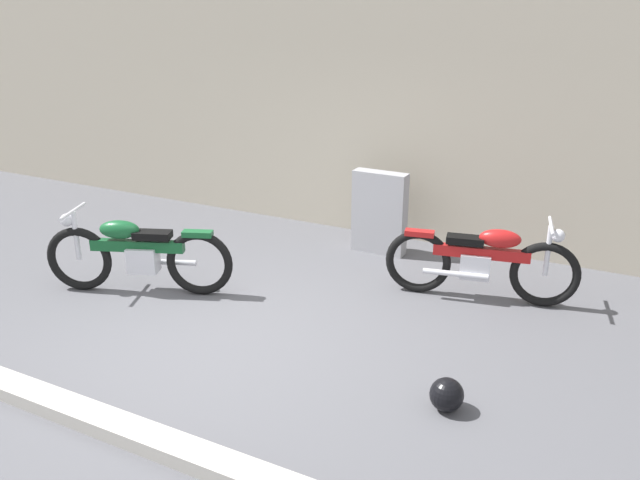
% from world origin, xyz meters
% --- Properties ---
extents(ground_plane, '(40.00, 40.00, 0.00)m').
position_xyz_m(ground_plane, '(0.00, 0.00, 0.00)').
color(ground_plane, '#56565B').
extents(building_wall, '(18.00, 0.30, 3.49)m').
position_xyz_m(building_wall, '(0.00, 3.69, 1.74)').
color(building_wall, '#B2A893').
rests_on(building_wall, ground_plane).
extents(curb_strip, '(18.00, 0.24, 0.12)m').
position_xyz_m(curb_strip, '(0.00, -1.48, 0.06)').
color(curb_strip, '#B7B2A8').
rests_on(curb_strip, ground_plane).
extents(stone_marker, '(0.70, 0.21, 1.06)m').
position_xyz_m(stone_marker, '(0.43, 2.91, 0.53)').
color(stone_marker, '#9E9EA3').
rests_on(stone_marker, ground_plane).
extents(helmet, '(0.27, 0.27, 0.27)m').
position_xyz_m(helmet, '(2.22, -0.05, 0.14)').
color(helmet, black).
rests_on(helmet, ground_plane).
extents(motorcycle_green, '(1.98, 0.97, 0.94)m').
position_xyz_m(motorcycle_green, '(-1.47, 0.55, 0.45)').
color(motorcycle_green, black).
rests_on(motorcycle_green, ground_plane).
extents(motorcycle_red, '(2.03, 0.68, 0.92)m').
position_xyz_m(motorcycle_red, '(1.95, 2.09, 0.44)').
color(motorcycle_red, black).
rests_on(motorcycle_red, ground_plane).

